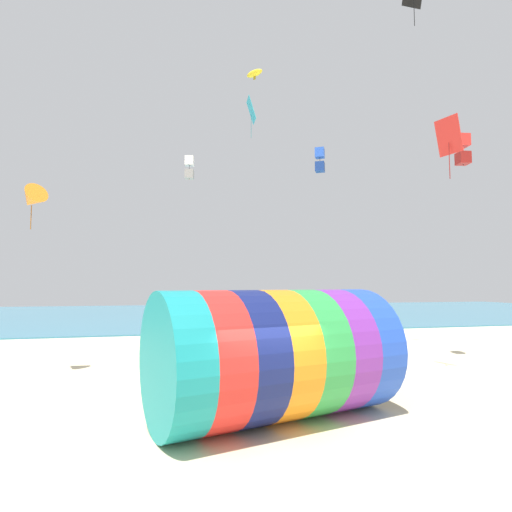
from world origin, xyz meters
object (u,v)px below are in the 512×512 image
at_px(kite_blue_box, 320,160).
at_px(kite_cyan_diamond, 251,110).
at_px(kite_red_box, 463,150).
at_px(kite_handler, 389,362).
at_px(kite_red_diamond, 449,137).
at_px(kite_orange_delta, 32,199).
at_px(kite_yellow_parafoil, 255,73).
at_px(giant_inflatable_tube, 274,354).
at_px(kite_white_box, 189,168).

relative_size(kite_blue_box, kite_cyan_diamond, 0.51).
bearing_deg(kite_red_box, kite_handler, -154.67).
bearing_deg(kite_red_diamond, kite_blue_box, 102.01).
height_order(kite_handler, kite_blue_box, kite_blue_box).
bearing_deg(kite_red_diamond, kite_cyan_diamond, 107.56).
xyz_separation_m(kite_cyan_diamond, kite_red_diamond, (4.47, -14.13, -6.76)).
bearing_deg(kite_orange_delta, kite_red_diamond, -13.59).
distance_m(kite_handler, kite_orange_delta, 14.08).
bearing_deg(kite_yellow_parafoil, kite_cyan_diamond, 80.34).
distance_m(giant_inflatable_tube, kite_blue_box, 15.01).
relative_size(kite_white_box, kite_red_box, 1.04).
bearing_deg(kite_blue_box, kite_orange_delta, -161.00).
relative_size(giant_inflatable_tube, kite_yellow_parafoil, 5.70).
distance_m(giant_inflatable_tube, kite_orange_delta, 10.99).
height_order(giant_inflatable_tube, kite_blue_box, kite_blue_box).
distance_m(kite_handler, kite_red_box, 10.40).
bearing_deg(kite_handler, kite_orange_delta, 161.84).
xyz_separation_m(kite_blue_box, kite_red_diamond, (1.76, -8.26, -1.55)).
bearing_deg(giant_inflatable_tube, kite_blue_box, 62.00).
bearing_deg(kite_cyan_diamond, kite_red_box, -59.68).
xyz_separation_m(kite_cyan_diamond, kite_red_box, (6.98, -11.93, -6.31)).
bearing_deg(kite_white_box, kite_cyan_diamond, 30.37).
bearing_deg(kite_yellow_parafoil, kite_white_box, 154.16).
bearing_deg(kite_red_box, kite_cyan_diamond, 120.32).
height_order(kite_red_box, kite_red_diamond, kite_red_box).
relative_size(kite_yellow_parafoil, kite_red_diamond, 0.51).
height_order(kite_handler, kite_red_box, kite_red_box).
distance_m(kite_orange_delta, kite_cyan_diamond, 17.48).
relative_size(giant_inflatable_tube, kite_red_box, 4.77).
height_order(kite_orange_delta, kite_white_box, kite_white_box).
distance_m(kite_orange_delta, kite_red_diamond, 15.73).
distance_m(giant_inflatable_tube, kite_red_diamond, 10.71).
relative_size(kite_handler, kite_white_box, 1.17).
height_order(giant_inflatable_tube, kite_red_diamond, kite_red_diamond).
height_order(kite_white_box, kite_red_diamond, kite_white_box).
bearing_deg(giant_inflatable_tube, kite_yellow_parafoil, 79.64).
distance_m(kite_white_box, kite_red_diamond, 14.66).
xyz_separation_m(kite_handler, kite_cyan_diamond, (-1.57, 14.49, 14.83)).
xyz_separation_m(kite_handler, kite_yellow_parafoil, (-2.31, 10.14, 15.12)).
relative_size(kite_handler, kite_cyan_diamond, 0.60).
xyz_separation_m(kite_yellow_parafoil, kite_blue_box, (3.46, -1.53, -5.49)).
height_order(kite_handler, kite_yellow_parafoil, kite_yellow_parafoil).
relative_size(giant_inflatable_tube, kite_cyan_diamond, 2.38).
bearing_deg(kite_handler, kite_cyan_diamond, 96.20).
bearing_deg(kite_white_box, kite_red_box, -39.41).
bearing_deg(kite_white_box, kite_yellow_parafoil, -25.84).
distance_m(giant_inflatable_tube, kite_white_box, 16.66).
xyz_separation_m(giant_inflatable_tube, kite_handler, (4.55, 2.10, -0.77)).
bearing_deg(kite_yellow_parafoil, kite_blue_box, -23.83).
xyz_separation_m(giant_inflatable_tube, kite_red_box, (9.96, 4.66, 7.74)).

